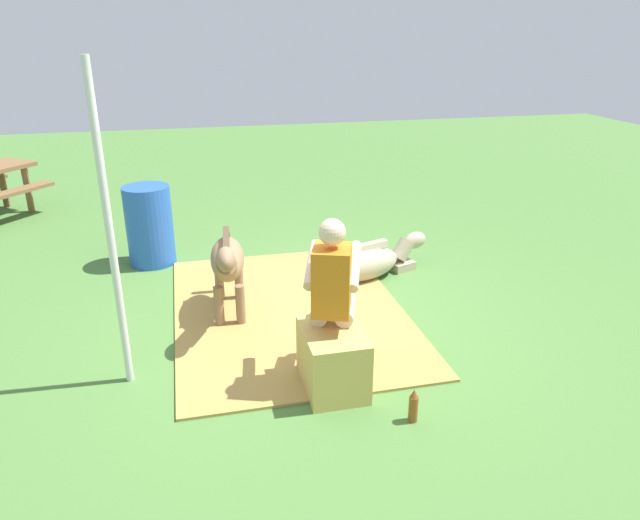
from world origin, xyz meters
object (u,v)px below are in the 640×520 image
pony_standing (227,262)px  pony_lying (371,262)px  person_seated (332,290)px  soda_bottle (413,406)px  hay_bale (332,359)px  water_barrel (149,225)px  tent_pole_left (110,235)px

pony_standing → pony_lying: pony_standing is taller
person_seated → soda_bottle: (-0.71, -0.42, -0.64)m
hay_bale → water_barrel: bearing=25.6°
hay_bale → person_seated: size_ratio=0.46×
hay_bale → soda_bottle: size_ratio=2.40×
hay_bale → pony_standing: 1.59m
pony_lying → water_barrel: water_barrel is taller
soda_bottle → tent_pole_left: size_ratio=0.11×
pony_standing → tent_pole_left: (-0.93, 0.89, 0.67)m
pony_standing → tent_pole_left: tent_pole_left is taller
water_barrel → tent_pole_left: bearing=177.5°
hay_bale → pony_lying: size_ratio=0.47×
person_seated → tent_pole_left: bearing=79.1°
soda_bottle → person_seated: bearing=30.5°
pony_standing → person_seated: bearing=-150.3°
soda_bottle → water_barrel: water_barrel is taller
pony_lying → water_barrel: bearing=67.1°
person_seated → pony_lying: 2.15m
hay_bale → tent_pole_left: size_ratio=0.25×
person_seated → pony_standing: bearing=29.7°
hay_bale → pony_lying: bearing=-25.9°
tent_pole_left → person_seated: bearing=-100.9°
hay_bale → water_barrel: size_ratio=0.67×
hay_bale → person_seated: bearing=-13.7°
person_seated → tent_pole_left: size_ratio=0.55×
pony_lying → hay_bale: bearing=154.1°
person_seated → pony_lying: (1.84, -0.93, -0.58)m
person_seated → pony_standing: 1.44m
soda_bottle → tent_pole_left: 2.53m
pony_standing → water_barrel: size_ratio=1.42×
hay_bale → person_seated: 0.54m
person_seated → tent_pole_left: 1.70m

